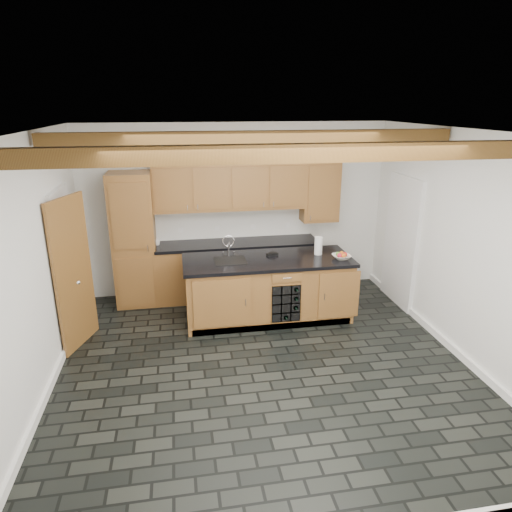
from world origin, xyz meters
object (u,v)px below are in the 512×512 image
at_px(island, 268,289).
at_px(kitchen_scale, 272,254).
at_px(paper_towel, 318,246).
at_px(fruit_bowl, 341,257).

bearing_deg(island, kitchen_scale, 58.81).
bearing_deg(island, paper_towel, 6.19).
height_order(island, fruit_bowl, fruit_bowl).
relative_size(kitchen_scale, fruit_bowl, 0.68).
bearing_deg(kitchen_scale, island, -137.42).
distance_m(kitchen_scale, paper_towel, 0.70).
distance_m(island, paper_towel, 0.98).
relative_size(island, kitchen_scale, 13.96).
distance_m(fruit_bowl, paper_towel, 0.39).
xyz_separation_m(island, kitchen_scale, (0.09, 0.15, 0.49)).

